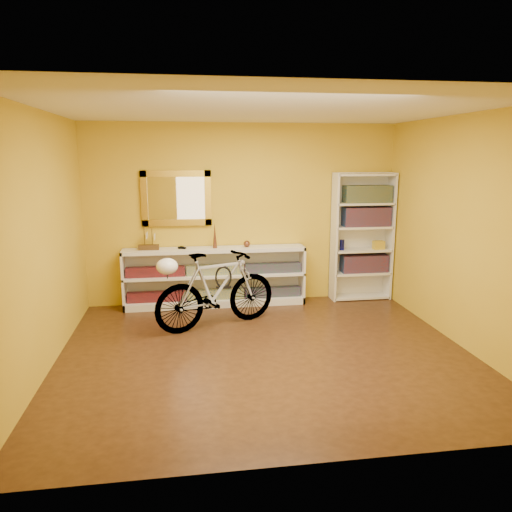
{
  "coord_description": "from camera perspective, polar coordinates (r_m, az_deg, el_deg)",
  "views": [
    {
      "loc": [
        -0.84,
        -4.96,
        2.15
      ],
      "look_at": [
        0.0,
        0.7,
        0.95
      ],
      "focal_mm": 33.85,
      "sensor_mm": 36.0,
      "label": 1
    }
  ],
  "objects": [
    {
      "name": "floor",
      "position": [
        5.47,
        1.1,
        -11.35
      ],
      "size": [
        4.5,
        4.0,
        0.01
      ],
      "primitive_type": "cube",
      "color": "#321B0E",
      "rests_on": "ground"
    },
    {
      "name": "red_tin",
      "position": [
        7.26,
        11.07,
        6.99
      ],
      "size": [
        0.2,
        0.2,
        0.19
      ],
      "primitive_type": "cube",
      "rotation": [
        0.0,
        0.0,
        0.36
      ],
      "color": "maroon",
      "rests_on": "bookcase"
    },
    {
      "name": "book_row_b",
      "position": [
        7.35,
        12.89,
        4.56
      ],
      "size": [
        0.7,
        0.22,
        0.28
      ],
      "primitive_type": "cube",
      "color": "maroon",
      "rests_on": "bookcase"
    },
    {
      "name": "ceiling",
      "position": [
        5.05,
        1.22,
        17.03
      ],
      "size": [
        4.5,
        4.0,
        0.01
      ],
      "primitive_type": "cube",
      "color": "silver",
      "rests_on": "ground"
    },
    {
      "name": "yellow_bag",
      "position": [
        7.46,
        14.28,
        1.26
      ],
      "size": [
        0.17,
        0.12,
        0.13
      ],
      "primitive_type": "cube",
      "rotation": [
        0.0,
        0.0,
        0.07
      ],
      "color": "gold",
      "rests_on": "bookcase"
    },
    {
      "name": "bronze_ornament",
      "position": [
        6.88,
        -4.89,
        2.44
      ],
      "size": [
        0.06,
        0.06,
        0.36
      ],
      "primitive_type": "cone",
      "color": "brown",
      "rests_on": "console_unit"
    },
    {
      "name": "gilt_mirror",
      "position": [
        6.95,
        -9.39,
        6.74
      ],
      "size": [
        0.98,
        0.06,
        0.78
      ],
      "primitive_type": "cube",
      "color": "olive",
      "rests_on": "back_wall"
    },
    {
      "name": "right_wall",
      "position": [
        5.91,
        23.3,
        2.61
      ],
      "size": [
        0.01,
        4.0,
        2.6
      ],
      "primitive_type": "cube",
      "color": "gold",
      "rests_on": "ground"
    },
    {
      "name": "book_row_c",
      "position": [
        7.32,
        13.01,
        7.16
      ],
      "size": [
        0.7,
        0.22,
        0.25
      ],
      "primitive_type": "cube",
      "color": "#174051",
      "rests_on": "bookcase"
    },
    {
      "name": "console_unit",
      "position": [
        7.0,
        -4.84,
        -2.46
      ],
      "size": [
        2.6,
        0.35,
        0.85
      ],
      "primitive_type": null,
      "color": "silver",
      "rests_on": "floor"
    },
    {
      "name": "travel_mug",
      "position": [
        7.27,
        10.12,
        1.31
      ],
      "size": [
        0.07,
        0.07,
        0.16
      ],
      "primitive_type": "cylinder",
      "color": "navy",
      "rests_on": "bookcase"
    },
    {
      "name": "bicycle",
      "position": [
        6.1,
        -4.68,
        -3.96
      ],
      "size": [
        1.02,
        1.71,
        0.98
      ],
      "primitive_type": "imported",
      "rotation": [
        0.0,
        0.0,
        1.95
      ],
      "color": "silver",
      "rests_on": "floor"
    },
    {
      "name": "decorative_orb",
      "position": [
        6.94,
        -1.09,
        1.45
      ],
      "size": [
        0.1,
        0.1,
        0.1
      ],
      "primitive_type": "sphere",
      "color": "brown",
      "rests_on": "console_unit"
    },
    {
      "name": "cd_row_lower",
      "position": [
        7.05,
        -4.8,
        -4.51
      ],
      "size": [
        2.5,
        0.13,
        0.14
      ],
      "primitive_type": "cube",
      "color": "black",
      "rests_on": "console_unit"
    },
    {
      "name": "model_ship",
      "position": [
        6.88,
        -12.61,
        2.09
      ],
      "size": [
        0.29,
        0.12,
        0.33
      ],
      "primitive_type": null,
      "rotation": [
        0.0,
        0.0,
        -0.05
      ],
      "color": "#3C2710",
      "rests_on": "console_unit"
    },
    {
      "name": "bookcase",
      "position": [
        7.38,
        12.42,
        2.21
      ],
      "size": [
        0.9,
        0.3,
        1.9
      ],
      "primitive_type": null,
      "color": "silver",
      "rests_on": "floor"
    },
    {
      "name": "u_lock",
      "position": [
        6.1,
        -3.87,
        -2.51
      ],
      "size": [
        0.21,
        0.02,
        0.21
      ],
      "primitive_type": "torus",
      "rotation": [
        1.57,
        0.0,
        0.0
      ],
      "color": "black",
      "rests_on": "bicycle"
    },
    {
      "name": "left_wall",
      "position": [
        5.22,
        -24.04,
        1.46
      ],
      "size": [
        0.01,
        4.0,
        2.6
      ],
      "primitive_type": "cube",
      "color": "gold",
      "rests_on": "ground"
    },
    {
      "name": "book_row_a",
      "position": [
        7.47,
        12.64,
        -0.85
      ],
      "size": [
        0.7,
        0.22,
        0.26
      ],
      "primitive_type": "cube",
      "color": "maroon",
      "rests_on": "bookcase"
    },
    {
      "name": "wall_socket",
      "position": [
        7.4,
        5.44,
        -3.08
      ],
      "size": [
        0.09,
        0.02,
        0.09
      ],
      "primitive_type": "cube",
      "color": "silver",
      "rests_on": "back_wall"
    },
    {
      "name": "helmet",
      "position": [
        5.77,
        -10.47,
        -1.21
      ],
      "size": [
        0.26,
        0.24,
        0.19
      ],
      "primitive_type": "ellipsoid",
      "color": "white",
      "rests_on": "bicycle"
    },
    {
      "name": "cd_row_upper",
      "position": [
        6.95,
        -4.85,
        -1.63
      ],
      "size": [
        2.5,
        0.13,
        0.14
      ],
      "primitive_type": "cube",
      "color": "navy",
      "rests_on": "console_unit"
    },
    {
      "name": "back_wall",
      "position": [
        7.06,
        -1.56,
        4.93
      ],
      "size": [
        4.5,
        0.01,
        2.6
      ],
      "primitive_type": "cube",
      "color": "gold",
      "rests_on": "ground"
    },
    {
      "name": "toy_car",
      "position": [
        6.89,
        -8.72,
        0.85
      ],
      "size": [
        0.0,
        0.0,
        0.0
      ],
      "primitive_type": "imported",
      "rotation": [
        0.0,
        0.0,
        1.24
      ],
      "color": "black",
      "rests_on": "console_unit"
    }
  ]
}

